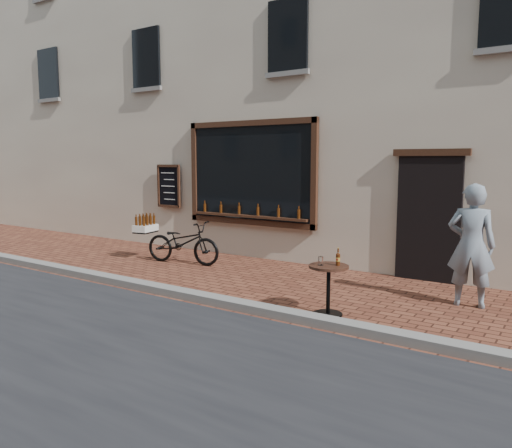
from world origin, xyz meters
The scene contains 6 objects.
ground centered at (0.00, 0.00, 0.00)m, with size 90.00×90.00×0.00m, color #572A1C.
kerb centered at (0.00, 0.20, 0.06)m, with size 90.00×0.25×0.12m, color slate.
shop_building centered at (0.00, 6.50, 5.00)m, with size 28.00×6.20×10.00m.
cargo_bicycle centered at (-2.71, 2.12, 0.45)m, with size 2.00×0.87×0.95m.
bistro_table centered at (1.34, 0.66, 0.50)m, with size 0.55×0.55×0.94m.
pedestrian centered at (2.85, 2.22, 0.90)m, with size 0.66×0.43×1.80m, color gray.
Camera 1 is at (4.26, -5.43, 2.13)m, focal length 35.00 mm.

